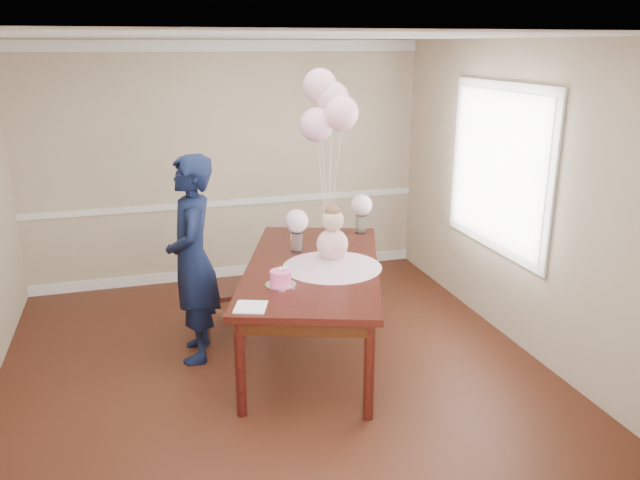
# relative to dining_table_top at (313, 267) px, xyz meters

# --- Properties ---
(floor) EXTENTS (4.50, 5.00, 0.00)m
(floor) POSITION_rel_dining_table_top_xyz_m (-0.40, -0.37, -0.81)
(floor) COLOR #33160C
(floor) RESTS_ON ground
(ceiling) EXTENTS (4.50, 5.00, 0.02)m
(ceiling) POSITION_rel_dining_table_top_xyz_m (-0.40, -0.37, 1.89)
(ceiling) COLOR silver
(ceiling) RESTS_ON wall_back
(wall_back) EXTENTS (4.50, 0.02, 2.70)m
(wall_back) POSITION_rel_dining_table_top_xyz_m (-0.40, 2.13, 0.54)
(wall_back) COLOR tan
(wall_back) RESTS_ON floor
(wall_front) EXTENTS (4.50, 0.02, 2.70)m
(wall_front) POSITION_rel_dining_table_top_xyz_m (-0.40, -2.87, 0.54)
(wall_front) COLOR tan
(wall_front) RESTS_ON floor
(wall_right) EXTENTS (0.02, 5.00, 2.70)m
(wall_right) POSITION_rel_dining_table_top_xyz_m (1.85, -0.37, 0.54)
(wall_right) COLOR tan
(wall_right) RESTS_ON floor
(chair_rail_trim) EXTENTS (4.50, 0.02, 0.07)m
(chair_rail_trim) POSITION_rel_dining_table_top_xyz_m (-0.40, 2.12, 0.09)
(chair_rail_trim) COLOR white
(chair_rail_trim) RESTS_ON wall_back
(crown_molding) EXTENTS (4.50, 0.02, 0.12)m
(crown_molding) POSITION_rel_dining_table_top_xyz_m (-0.40, 2.12, 1.82)
(crown_molding) COLOR white
(crown_molding) RESTS_ON wall_back
(baseboard_trim) EXTENTS (4.50, 0.02, 0.12)m
(baseboard_trim) POSITION_rel_dining_table_top_xyz_m (-0.40, 2.12, -0.75)
(baseboard_trim) COLOR white
(baseboard_trim) RESTS_ON floor
(window_frame) EXTENTS (0.02, 1.66, 1.56)m
(window_frame) POSITION_rel_dining_table_top_xyz_m (1.83, 0.13, 0.74)
(window_frame) COLOR white
(window_frame) RESTS_ON wall_right
(window_blinds) EXTENTS (0.01, 1.50, 1.40)m
(window_blinds) POSITION_rel_dining_table_top_xyz_m (1.81, 0.13, 0.74)
(window_blinds) COLOR silver
(window_blinds) RESTS_ON wall_right
(dining_table_top) EXTENTS (1.80, 2.48, 0.06)m
(dining_table_top) POSITION_rel_dining_table_top_xyz_m (0.00, 0.00, 0.00)
(dining_table_top) COLOR black
(dining_table_top) RESTS_ON table_leg_fl
(table_apron) EXTENTS (1.65, 2.33, 0.11)m
(table_apron) POSITION_rel_dining_table_top_xyz_m (0.00, 0.00, -0.08)
(table_apron) COLOR black
(table_apron) RESTS_ON table_leg_fl
(table_leg_fl) EXTENTS (0.10, 0.10, 0.78)m
(table_leg_fl) POSITION_rel_dining_table_top_xyz_m (-0.78, -0.81, -0.42)
(table_leg_fl) COLOR black
(table_leg_fl) RESTS_ON floor
(table_leg_fr) EXTENTS (0.10, 0.10, 0.78)m
(table_leg_fr) POSITION_rel_dining_table_top_xyz_m (0.10, -1.12, -0.42)
(table_leg_fr) COLOR black
(table_leg_fr) RESTS_ON floor
(table_leg_bl) EXTENTS (0.10, 0.10, 0.78)m
(table_leg_bl) POSITION_rel_dining_table_top_xyz_m (-0.10, 1.12, -0.42)
(table_leg_bl) COLOR black
(table_leg_bl) RESTS_ON floor
(table_leg_br) EXTENTS (0.10, 0.10, 0.78)m
(table_leg_br) POSITION_rel_dining_table_top_xyz_m (0.78, 0.81, -0.42)
(table_leg_br) COLOR black
(table_leg_br) RESTS_ON floor
(baby_skirt) EXTENTS (1.08, 1.08, 0.11)m
(baby_skirt) POSITION_rel_dining_table_top_xyz_m (0.14, -0.11, 0.08)
(baby_skirt) COLOR #DBA1BB
(baby_skirt) RESTS_ON dining_table_top
(baby_torso) EXTENTS (0.27, 0.27, 0.27)m
(baby_torso) POSITION_rel_dining_table_top_xyz_m (0.14, -0.11, 0.23)
(baby_torso) COLOR pink
(baby_torso) RESTS_ON baby_skirt
(baby_head) EXTENTS (0.19, 0.19, 0.19)m
(baby_head) POSITION_rel_dining_table_top_xyz_m (0.14, -0.11, 0.44)
(baby_head) COLOR #D0B08F
(baby_head) RESTS_ON baby_torso
(baby_hair) EXTENTS (0.13, 0.13, 0.13)m
(baby_hair) POSITION_rel_dining_table_top_xyz_m (0.14, -0.11, 0.51)
(baby_hair) COLOR brown
(baby_hair) RESTS_ON baby_head
(cake_platter) EXTENTS (0.31, 0.31, 0.01)m
(cake_platter) POSITION_rel_dining_table_top_xyz_m (-0.38, -0.40, 0.03)
(cake_platter) COLOR silver
(cake_platter) RESTS_ON dining_table_top
(birthday_cake) EXTENTS (0.21, 0.21, 0.11)m
(birthday_cake) POSITION_rel_dining_table_top_xyz_m (-0.38, -0.40, 0.09)
(birthday_cake) COLOR #FF50A0
(birthday_cake) RESTS_ON cake_platter
(cake_flower_a) EXTENTS (0.03, 0.03, 0.03)m
(cake_flower_a) POSITION_rel_dining_table_top_xyz_m (-0.38, -0.40, 0.17)
(cake_flower_a) COLOR white
(cake_flower_a) RESTS_ON birthday_cake
(cake_flower_b) EXTENTS (0.03, 0.03, 0.03)m
(cake_flower_b) POSITION_rel_dining_table_top_xyz_m (-0.34, -0.39, 0.17)
(cake_flower_b) COLOR white
(cake_flower_b) RESTS_ON birthday_cake
(rose_vase_near) EXTENTS (0.14, 0.14, 0.18)m
(rose_vase_near) POSITION_rel_dining_table_top_xyz_m (-0.05, 0.37, 0.12)
(rose_vase_near) COLOR white
(rose_vase_near) RESTS_ON dining_table_top
(roses_near) EXTENTS (0.21, 0.21, 0.21)m
(roses_near) POSITION_rel_dining_table_top_xyz_m (-0.05, 0.37, 0.32)
(roses_near) COLOR silver
(roses_near) RESTS_ON rose_vase_near
(rose_vase_far) EXTENTS (0.14, 0.14, 0.18)m
(rose_vase_far) POSITION_rel_dining_table_top_xyz_m (0.72, 0.75, 0.12)
(rose_vase_far) COLOR silver
(rose_vase_far) RESTS_ON dining_table_top
(roses_far) EXTENTS (0.21, 0.21, 0.21)m
(roses_far) POSITION_rel_dining_table_top_xyz_m (0.72, 0.75, 0.32)
(roses_far) COLOR #FFD5DD
(roses_far) RESTS_ON rose_vase_far
(napkin) EXTENTS (0.28, 0.28, 0.01)m
(napkin) POSITION_rel_dining_table_top_xyz_m (-0.68, -0.76, 0.03)
(napkin) COLOR white
(napkin) RESTS_ON dining_table_top
(balloon_weight) EXTENTS (0.06, 0.06, 0.02)m
(balloon_weight) POSITION_rel_dining_table_top_xyz_m (0.31, 0.54, 0.04)
(balloon_weight) COLOR silver
(balloon_weight) RESTS_ON dining_table_top
(balloon_a) EXTENTS (0.31, 0.31, 0.31)m
(balloon_a) POSITION_rel_dining_table_top_xyz_m (0.20, 0.58, 1.14)
(balloon_a) COLOR #F4ACCF
(balloon_a) RESTS_ON balloon_ribbon_a
(balloon_b) EXTENTS (0.31, 0.31, 0.31)m
(balloon_b) POSITION_rel_dining_table_top_xyz_m (0.40, 0.45, 1.26)
(balloon_b) COLOR #FAB1C0
(balloon_b) RESTS_ON balloon_ribbon_b
(balloon_c) EXTENTS (0.31, 0.31, 0.31)m
(balloon_c) POSITION_rel_dining_table_top_xyz_m (0.37, 0.64, 1.37)
(balloon_c) COLOR #E09EB1
(balloon_c) RESTS_ON balloon_ribbon_c
(balloon_d) EXTENTS (0.31, 0.31, 0.31)m
(balloon_d) POSITION_rel_dining_table_top_xyz_m (0.27, 0.70, 1.48)
(balloon_d) COLOR #E7A4B7
(balloon_d) RESTS_ON balloon_ribbon_d
(balloon_ribbon_a) EXTENTS (0.10, 0.04, 0.93)m
(balloon_ribbon_a) POSITION_rel_dining_table_top_xyz_m (0.26, 0.56, 0.51)
(balloon_ribbon_a) COLOR white
(balloon_ribbon_a) RESTS_ON balloon_weight
(balloon_ribbon_b) EXTENTS (0.09, 0.09, 1.04)m
(balloon_ribbon_b) POSITION_rel_dining_table_top_xyz_m (0.35, 0.50, 0.56)
(balloon_ribbon_b) COLOR white
(balloon_ribbon_b) RESTS_ON balloon_weight
(balloon_ribbon_c) EXTENTS (0.06, 0.09, 1.16)m
(balloon_ribbon_c) POSITION_rel_dining_table_top_xyz_m (0.34, 0.59, 0.62)
(balloon_ribbon_c) COLOR white
(balloon_ribbon_c) RESTS_ON balloon_weight
(balloon_ribbon_d) EXTENTS (0.05, 0.14, 1.26)m
(balloon_ribbon_d) POSITION_rel_dining_table_top_xyz_m (0.29, 0.62, 0.67)
(balloon_ribbon_d) COLOR white
(balloon_ribbon_d) RESTS_ON balloon_weight
(dining_chair_seat) EXTENTS (0.43, 0.43, 0.05)m
(dining_chair_seat) POSITION_rel_dining_table_top_xyz_m (-0.72, 0.62, -0.39)
(dining_chair_seat) COLOR #37150F
(dining_chair_seat) RESTS_ON chair_leg_fl
(chair_leg_fl) EXTENTS (0.04, 0.04, 0.40)m
(chair_leg_fl) POSITION_rel_dining_table_top_xyz_m (-0.88, 0.45, -0.61)
(chair_leg_fl) COLOR #391B0F
(chair_leg_fl) RESTS_ON floor
(chair_leg_fr) EXTENTS (0.04, 0.04, 0.40)m
(chair_leg_fr) POSITION_rel_dining_table_top_xyz_m (-0.55, 0.46, -0.61)
(chair_leg_fr) COLOR #3B1D10
(chair_leg_fr) RESTS_ON floor
(chair_leg_bl) EXTENTS (0.04, 0.04, 0.40)m
(chair_leg_bl) POSITION_rel_dining_table_top_xyz_m (-0.90, 0.78, -0.61)
(chair_leg_bl) COLOR black
(chair_leg_bl) RESTS_ON floor
(chair_leg_br) EXTENTS (0.04, 0.04, 0.40)m
(chair_leg_br) POSITION_rel_dining_table_top_xyz_m (-0.56, 0.80, -0.61)
(chair_leg_br) COLOR #381A0F
(chair_leg_br) RESTS_ON floor
(chair_back_post_l) EXTENTS (0.04, 0.04, 0.52)m
(chair_back_post_l) POSITION_rel_dining_table_top_xyz_m (-0.90, 0.44, -0.12)
(chair_back_post_l) COLOR #3D2210
(chair_back_post_l) RESTS_ON dining_chair_seat
(chair_back_post_r) EXTENTS (0.04, 0.04, 0.52)m
(chair_back_post_r) POSITION_rel_dining_table_top_xyz_m (-0.92, 0.78, -0.12)
(chair_back_post_r) COLOR #34130E
(chair_back_post_r) RESTS_ON dining_chair_seat
(chair_slat_low) EXTENTS (0.04, 0.37, 0.05)m
(chair_slat_low) POSITION_rel_dining_table_top_xyz_m (-0.91, 0.61, -0.23)
(chair_slat_low) COLOR #36190E
(chair_slat_low) RESTS_ON dining_chair_seat
(chair_slat_mid) EXTENTS (0.04, 0.37, 0.05)m
(chair_slat_mid) POSITION_rel_dining_table_top_xyz_m (-0.91, 0.61, -0.08)
(chair_slat_mid) COLOR #36140E
(chair_slat_mid) RESTS_ON dining_chair_seat
(chair_slat_top) EXTENTS (0.04, 0.37, 0.05)m
(chair_slat_top) POSITION_rel_dining_table_top_xyz_m (-0.91, 0.61, 0.07)
(chair_slat_top) COLOR #321C0D
(chair_slat_top) RESTS_ON dining_chair_seat
(woman) EXTENTS (0.51, 0.70, 1.80)m
(woman) POSITION_rel_dining_table_top_xyz_m (-1.00, 0.23, 0.09)
(woman) COLOR black
(woman) RESTS_ON floor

